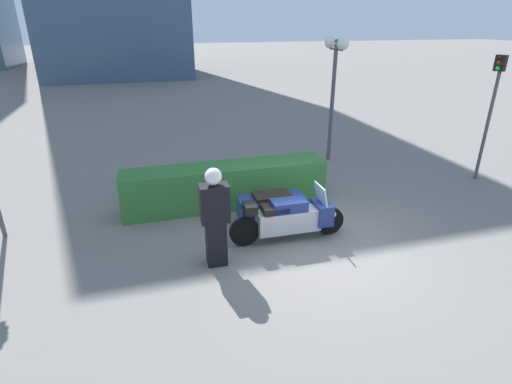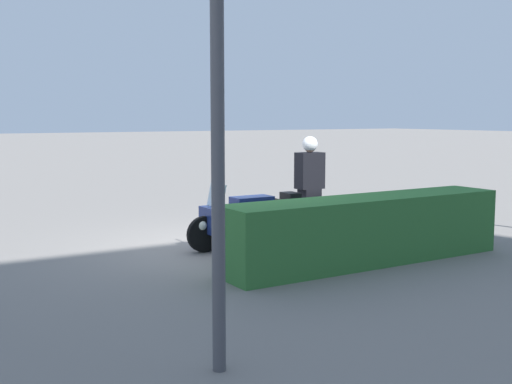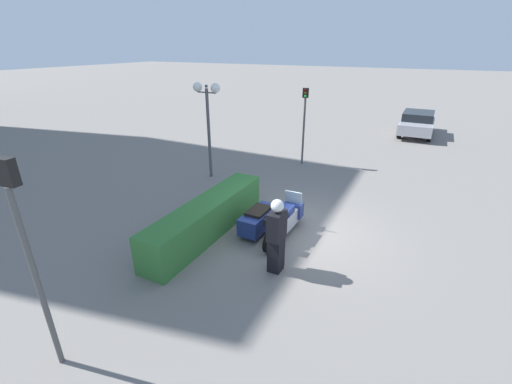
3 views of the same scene
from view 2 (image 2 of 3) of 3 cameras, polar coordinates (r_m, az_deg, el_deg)
ground_plane at (r=11.33m, az=-3.53°, el=-4.78°), size 160.00×160.00×0.00m
police_motorcycle at (r=10.79m, az=0.54°, el=-2.90°), size 2.45×1.35×1.14m
officer_rider at (r=12.34m, az=4.78°, el=0.84°), size 0.52×0.32×1.88m
hedge_bush_curbside at (r=10.07m, az=9.82°, el=-3.34°), size 4.87×0.89×1.03m
twin_lamp_post at (r=5.56m, az=-3.49°, el=13.86°), size 0.36×1.17×3.76m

